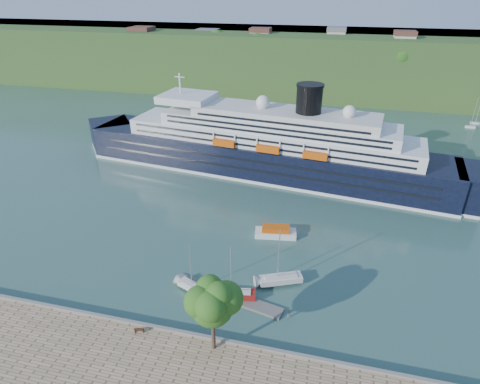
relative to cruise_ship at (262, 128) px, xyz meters
The scene contains 11 objects.
ground 55.94m from the cruise_ship, 86.60° to the right, with size 400.00×400.00×0.00m, color #325A50.
far_hillside 90.40m from the cruise_ship, 87.94° to the left, with size 400.00×50.00×24.00m, color #294F1F.
quay_coping 55.92m from the cruise_ship, 86.61° to the right, with size 220.00×0.50×0.30m, color slate.
cruise_ship is the anchor object (origin of this frame).
park_bench 57.21m from the cruise_ship, 95.66° to the right, with size 1.34×0.55×0.86m, color #4B2615, non-canonical shape.
promenade_tree 56.56m from the cruise_ship, 84.99° to the right, with size 7.10×7.10×11.76m, color #295716, non-canonical shape.
floating_pontoon 47.13m from the cruise_ship, 85.53° to the right, with size 18.17×2.22×0.40m, color slate, non-canonical shape.
sailboat_white_near 46.48m from the cruise_ship, 91.80° to the right, with size 6.28×1.74×8.11m, color silver, non-canonical shape.
sailboat_red 46.59m from the cruise_ship, 83.82° to the right, with size 7.04×1.96×9.10m, color maroon, non-canonical shape.
sailboat_white_far 42.86m from the cruise_ship, 74.64° to the right, with size 7.50×2.08×9.69m, color silver, non-canonical shape.
tender_launch 30.70m from the cruise_ship, 73.40° to the right, with size 7.78×2.66×2.15m, color #CC4F0C, non-canonical shape.
Camera 1 is at (13.59, -35.81, 42.75)m, focal length 30.00 mm.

